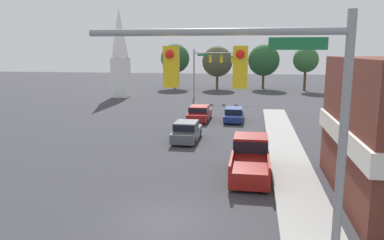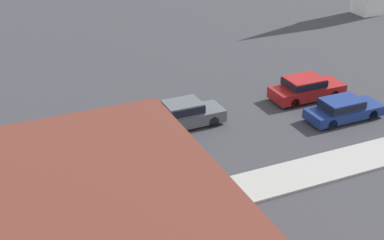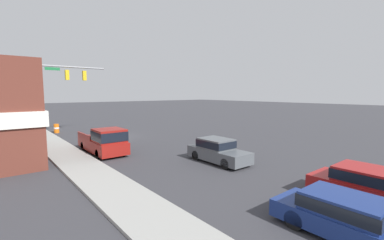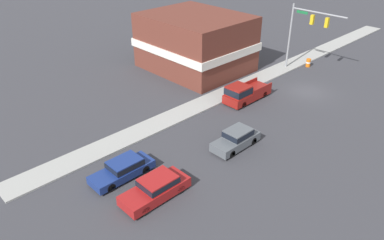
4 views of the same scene
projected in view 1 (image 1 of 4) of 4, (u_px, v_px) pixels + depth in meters
name	position (u px, v px, depth m)	size (l,w,h in m)	color
ground_plane	(166.00, 221.00, 15.20)	(200.00, 200.00, 0.00)	#38383D
sidewalk_curb	(311.00, 230.00, 14.26)	(2.40, 60.00, 0.14)	#9E9E99
near_signal_assembly	(266.00, 101.00, 9.39)	(6.61, 0.49, 7.77)	gray
far_signal_assembly	(212.00, 62.00, 53.84)	(7.63, 0.49, 7.03)	gray
car_lead	(187.00, 131.00, 28.56)	(1.77, 4.39, 1.54)	black
car_second_ahead	(199.00, 113.00, 36.99)	(1.93, 4.89, 1.50)	black
car_oncoming	(234.00, 114.00, 36.76)	(1.78, 4.80, 1.35)	black
pickup_truck_parked	(250.00, 157.00, 21.00)	(2.02, 5.49, 1.97)	black
church_steeple	(120.00, 51.00, 54.95)	(2.53, 2.53, 12.96)	white
backdrop_tree_left_far	(175.00, 58.00, 68.95)	(5.27, 5.27, 8.08)	#4C3823
backdrop_tree_left_mid	(217.00, 62.00, 67.47)	(5.49, 5.49, 7.67)	#4C3823
backdrop_tree_center	(264.00, 60.00, 67.59)	(5.64, 5.64, 7.96)	#4C3823
backdrop_tree_right_mid	(306.00, 60.00, 64.16)	(4.32, 4.32, 7.48)	#4C3823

